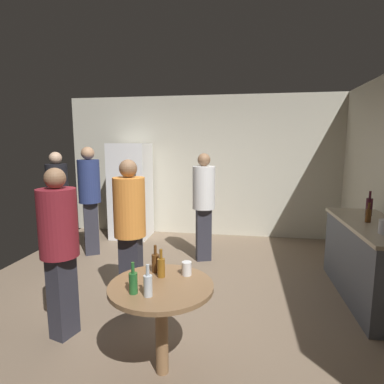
% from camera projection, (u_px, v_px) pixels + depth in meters
% --- Properties ---
extents(ground_plane, '(5.20, 5.20, 0.10)m').
position_uv_depth(ground_plane, '(173.00, 298.00, 3.75)').
color(ground_plane, '#7A6651').
extents(wall_back, '(5.32, 0.06, 2.70)m').
position_uv_depth(wall_back, '(202.00, 167.00, 6.11)').
color(wall_back, beige).
rests_on(wall_back, ground_plane).
extents(refrigerator, '(0.70, 0.68, 1.80)m').
position_uv_depth(refrigerator, '(131.00, 191.00, 5.96)').
color(refrigerator, white).
rests_on(refrigerator, ground_plane).
extents(kitchen_counter, '(0.64, 1.70, 0.90)m').
position_uv_depth(kitchen_counter, '(372.00, 262.00, 3.57)').
color(kitchen_counter, '#4C515B').
rests_on(kitchen_counter, ground_plane).
extents(wine_bottle_on_counter, '(0.08, 0.08, 0.31)m').
position_uv_depth(wine_bottle_on_counter, '(369.00, 206.00, 3.88)').
color(wine_bottle_on_counter, '#3F141E').
rests_on(wine_bottle_on_counter, kitchen_counter).
extents(beer_bottle_on_counter, '(0.06, 0.06, 0.23)m').
position_uv_depth(beer_bottle_on_counter, '(368.00, 215.00, 3.55)').
color(beer_bottle_on_counter, '#593314').
rests_on(beer_bottle_on_counter, kitchen_counter).
extents(foreground_table, '(0.80, 0.80, 0.73)m').
position_uv_depth(foreground_table, '(161.00, 297.00, 2.38)').
color(foreground_table, olive).
rests_on(foreground_table, ground_plane).
extents(beer_bottle_amber, '(0.06, 0.06, 0.23)m').
position_uv_depth(beer_bottle_amber, '(161.00, 267.00, 2.48)').
color(beer_bottle_amber, '#8C5919').
rests_on(beer_bottle_amber, foreground_table).
extents(beer_bottle_brown, '(0.06, 0.06, 0.23)m').
position_uv_depth(beer_bottle_brown, '(155.00, 262.00, 2.58)').
color(beer_bottle_brown, '#593314').
rests_on(beer_bottle_brown, foreground_table).
extents(beer_bottle_green, '(0.06, 0.06, 0.23)m').
position_uv_depth(beer_bottle_green, '(133.00, 282.00, 2.20)').
color(beer_bottle_green, '#26662D').
rests_on(beer_bottle_green, foreground_table).
extents(beer_bottle_clear, '(0.06, 0.06, 0.23)m').
position_uv_depth(beer_bottle_clear, '(148.00, 285.00, 2.16)').
color(beer_bottle_clear, silver).
rests_on(beer_bottle_clear, foreground_table).
extents(plastic_cup_white, '(0.08, 0.08, 0.11)m').
position_uv_depth(plastic_cup_white, '(187.00, 268.00, 2.52)').
color(plastic_cup_white, white).
rests_on(plastic_cup_white, foreground_table).
extents(person_in_black_shirt, '(0.48, 0.48, 1.66)m').
position_uv_depth(person_in_black_shirt, '(58.00, 194.00, 5.08)').
color(person_in_black_shirt, '#2D2D38').
rests_on(person_in_black_shirt, ground_plane).
extents(person_in_orange_shirt, '(0.35, 0.35, 1.63)m').
position_uv_depth(person_in_orange_shirt, '(130.00, 223.00, 3.35)').
color(person_in_orange_shirt, '#2D2D38').
rests_on(person_in_orange_shirt, ground_plane).
extents(person_in_navy_shirt, '(0.47, 0.47, 1.75)m').
position_uv_depth(person_in_navy_shirt, '(90.00, 192.00, 4.98)').
color(person_in_navy_shirt, '#2D2D38').
rests_on(person_in_navy_shirt, ground_plane).
extents(person_in_maroon_shirt, '(0.42, 0.42, 1.58)m').
position_uv_depth(person_in_maroon_shirt, '(59.00, 241.00, 2.81)').
color(person_in_maroon_shirt, '#2D2D38').
rests_on(person_in_maroon_shirt, ground_plane).
extents(person_in_white_shirt, '(0.43, 0.43, 1.65)m').
position_uv_depth(person_in_white_shirt, '(204.00, 199.00, 4.73)').
color(person_in_white_shirt, '#2D2D38').
rests_on(person_in_white_shirt, ground_plane).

